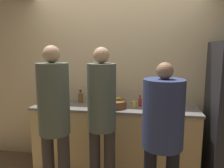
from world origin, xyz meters
TOP-DOWN VIEW (x-y plane):
  - wall_back at (0.00, 0.60)m, footprint 5.20×0.06m
  - counter at (0.00, 0.33)m, footprint 2.32×0.58m
  - person_left at (-0.51, -0.54)m, footprint 0.33×0.33m
  - person_center at (-0.04, -0.33)m, footprint 0.32×0.32m
  - person_right at (0.62, -0.52)m, footprint 0.41×0.41m
  - fruit_bowl at (-0.01, 0.27)m, footprint 0.37×0.37m
  - utensil_crock at (-1.05, 0.40)m, footprint 0.12×0.12m
  - bottle_amber at (-0.54, 0.46)m, footprint 0.07×0.07m
  - bottle_green at (-0.27, 0.43)m, footprint 0.07×0.07m
  - bottle_red at (0.36, 0.39)m, footprint 0.05×0.05m
  - cup_red at (-0.70, 0.14)m, footprint 0.09×0.09m
  - cup_yellow at (0.28, 0.29)m, footprint 0.07×0.07m

SIDE VIEW (x-z plane):
  - counter at x=0.00m, z-range 0.00..0.95m
  - cup_red at x=-0.70m, z-range 0.95..1.04m
  - cup_yellow at x=0.28m, z-range 0.95..1.04m
  - person_right at x=0.62m, z-range 0.19..1.82m
  - fruit_bowl at x=-0.01m, z-range 0.93..1.07m
  - bottle_red at x=0.36m, z-range 0.93..1.09m
  - utensil_crock at x=-1.05m, z-range 0.89..1.14m
  - bottle_green at x=-0.27m, z-range 0.93..1.11m
  - bottle_amber at x=-0.54m, z-range 0.93..1.12m
  - person_center at x=-0.04m, z-range 0.15..1.93m
  - person_left at x=-0.51m, z-range 0.16..1.96m
  - wall_back at x=0.00m, z-range 0.00..2.60m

